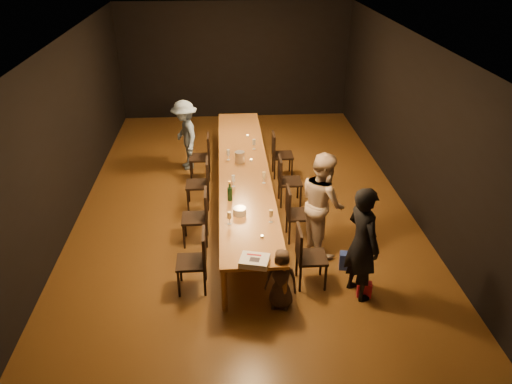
{
  "coord_description": "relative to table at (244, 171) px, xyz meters",
  "views": [
    {
      "loc": [
        -0.33,
        -8.15,
        4.59
      ],
      "look_at": [
        0.13,
        -1.4,
        1.0
      ],
      "focal_mm": 35.0,
      "sensor_mm": 36.0,
      "label": 1
    }
  ],
  "objects": [
    {
      "name": "chair_right_1",
      "position": [
        0.85,
        -1.2,
        -0.24
      ],
      "size": [
        0.42,
        0.42,
        0.93
      ],
      "primitive_type": null,
      "rotation": [
        0.0,
        0.0,
        -1.57
      ],
      "color": "black",
      "rests_on": "ground"
    },
    {
      "name": "chair_right_0",
      "position": [
        0.85,
        -2.4,
        -0.24
      ],
      "size": [
        0.42,
        0.42,
        0.93
      ],
      "primitive_type": null,
      "rotation": [
        0.0,
        0.0,
        -1.57
      ],
      "color": "black",
      "rests_on": "ground"
    },
    {
      "name": "wineglass_1",
      "position": [
        0.31,
        -1.89,
        0.15
      ],
      "size": [
        0.06,
        0.06,
        0.21
      ],
      "primitive_type": null,
      "color": "beige",
      "rests_on": "table"
    },
    {
      "name": "wineglass_4",
      "position": [
        -0.27,
        0.38,
        0.15
      ],
      "size": [
        0.06,
        0.06,
        0.21
      ],
      "primitive_type": null,
      "color": "silver",
      "rests_on": "table"
    },
    {
      "name": "wineglass_2",
      "position": [
        -0.21,
        -0.71,
        0.15
      ],
      "size": [
        0.06,
        0.06,
        0.21
      ],
      "primitive_type": null,
      "color": "silver",
      "rests_on": "table"
    },
    {
      "name": "wineglass_3",
      "position": [
        0.31,
        -0.62,
        0.15
      ],
      "size": [
        0.06,
        0.06,
        0.21
      ],
      "primitive_type": null,
      "color": "beige",
      "rests_on": "table"
    },
    {
      "name": "chair_left_2",
      "position": [
        -0.85,
        0.0,
        -0.24
      ],
      "size": [
        0.42,
        0.42,
        0.93
      ],
      "primitive_type": null,
      "rotation": [
        0.0,
        0.0,
        1.57
      ],
      "color": "black",
      "rests_on": "ground"
    },
    {
      "name": "chair_left_0",
      "position": [
        -0.85,
        -2.4,
        -0.24
      ],
      "size": [
        0.42,
        0.42,
        0.93
      ],
      "primitive_type": null,
      "rotation": [
        0.0,
        0.0,
        1.57
      ],
      "color": "black",
      "rests_on": "ground"
    },
    {
      "name": "man_blue",
      "position": [
        -1.15,
        1.71,
        0.04
      ],
      "size": [
        0.82,
        1.08,
        1.49
      ],
      "primitive_type": "imported",
      "rotation": [
        0.0,
        0.0,
        -1.26
      ],
      "color": "#81A1C8",
      "rests_on": "ground"
    },
    {
      "name": "chair_left_3",
      "position": [
        -0.85,
        1.2,
        -0.24
      ],
      "size": [
        0.42,
        0.42,
        0.93
      ],
      "primitive_type": null,
      "rotation": [
        0.0,
        0.0,
        1.57
      ],
      "color": "black",
      "rests_on": "ground"
    },
    {
      "name": "tealight_near",
      "position": [
        0.15,
        -2.29,
        0.06
      ],
      "size": [
        0.05,
        0.05,
        0.03
      ],
      "primitive_type": "cylinder",
      "color": "#B2B7B2",
      "rests_on": "table"
    },
    {
      "name": "child",
      "position": [
        0.36,
        -2.85,
        -0.25
      ],
      "size": [
        0.5,
        0.39,
        0.89
      ],
      "primitive_type": "imported",
      "rotation": [
        0.0,
        0.0,
        -0.27
      ],
      "color": "#413024",
      "rests_on": "ground"
    },
    {
      "name": "woman_tan",
      "position": [
        1.15,
        -1.5,
        0.13
      ],
      "size": [
        0.8,
        0.93,
        1.66
      ],
      "primitive_type": "imported",
      "rotation": [
        0.0,
        0.0,
        1.81
      ],
      "color": "beige",
      "rests_on": "ground"
    },
    {
      "name": "tealight_mid",
      "position": [
        0.15,
        0.31,
        0.06
      ],
      "size": [
        0.05,
        0.05,
        0.03
      ],
      "primitive_type": "cylinder",
      "color": "#B2B7B2",
      "rests_on": "table"
    },
    {
      "name": "gift_bag_red",
      "position": [
        1.55,
        -2.75,
        -0.59
      ],
      "size": [
        0.21,
        0.14,
        0.23
      ],
      "primitive_type": "cube",
      "rotation": [
        0.0,
        0.0,
        -0.16
      ],
      "color": "#D72043",
      "rests_on": "ground"
    },
    {
      "name": "tealight_far",
      "position": [
        0.15,
        1.54,
        0.06
      ],
      "size": [
        0.05,
        0.05,
        0.03
      ],
      "primitive_type": "cylinder",
      "color": "#B2B7B2",
      "rests_on": "table"
    },
    {
      "name": "table",
      "position": [
        0.0,
        0.0,
        0.0
      ],
      "size": [
        0.9,
        6.0,
        0.75
      ],
      "color": "olive",
      "rests_on": "ground"
    },
    {
      "name": "chair_left_1",
      "position": [
        -0.85,
        -1.2,
        -0.24
      ],
      "size": [
        0.42,
        0.42,
        0.93
      ],
      "primitive_type": null,
      "rotation": [
        0.0,
        0.0,
        1.57
      ],
      "color": "black",
      "rests_on": "ground"
    },
    {
      "name": "wineglass_5",
      "position": [
        0.24,
        0.86,
        0.15
      ],
      "size": [
        0.06,
        0.06,
        0.21
      ],
      "primitive_type": null,
      "color": "silver",
      "rests_on": "table"
    },
    {
      "name": "gift_bag_blue",
      "position": [
        1.45,
        -2.09,
        -0.57
      ],
      "size": [
        0.24,
        0.18,
        0.27
      ],
      "primitive_type": "cube",
      "rotation": [
        0.0,
        0.0,
        -0.2
      ],
      "color": "#263DA5",
      "rests_on": "ground"
    },
    {
      "name": "birthday_cake",
      "position": [
        0.0,
        -2.9,
        0.09
      ],
      "size": [
        0.43,
        0.38,
        0.09
      ],
      "rotation": [
        0.0,
        0.0,
        -0.26
      ],
      "color": "white",
      "rests_on": "table"
    },
    {
      "name": "chair_right_2",
      "position": [
        0.85,
        0.0,
        -0.24
      ],
      "size": [
        0.42,
        0.42,
        0.93
      ],
      "primitive_type": null,
      "rotation": [
        0.0,
        0.0,
        -1.57
      ],
      "color": "black",
      "rests_on": "ground"
    },
    {
      "name": "plate_stack",
      "position": [
        -0.14,
        -1.64,
        0.1
      ],
      "size": [
        0.26,
        0.26,
        0.11
      ],
      "primitive_type": "cylinder",
      "rotation": [
        0.0,
        0.0,
        -0.41
      ],
      "color": "white",
      "rests_on": "table"
    },
    {
      "name": "wineglass_0",
      "position": [
        -0.3,
        -1.91,
        0.15
      ],
      "size": [
        0.06,
        0.06,
        0.21
      ],
      "primitive_type": null,
      "color": "beige",
      "rests_on": "table"
    },
    {
      "name": "champagne_bottle",
      "position": [
        -0.27,
        -1.18,
        0.22
      ],
      "size": [
        0.1,
        0.1,
        0.34
      ],
      "primitive_type": null,
      "rotation": [
        0.0,
        0.0,
        -0.3
      ],
      "color": "black",
      "rests_on": "table"
    },
    {
      "name": "room_shell",
      "position": [
        0.0,
        0.0,
        1.38
      ],
      "size": [
        6.04,
        10.04,
        3.02
      ],
      "color": "black",
      "rests_on": "ground"
    },
    {
      "name": "ice_bucket",
      "position": [
        -0.06,
        0.28,
        0.15
      ],
      "size": [
        0.2,
        0.2,
        0.2
      ],
      "primitive_type": "cylinder",
      "rotation": [
        0.0,
        0.0,
        -0.11
      ],
      "color": "#B2B2B7",
      "rests_on": "table"
    },
    {
      "name": "woman_birthday",
      "position": [
        1.47,
        -2.66,
        0.14
      ],
      "size": [
        0.6,
        0.72,
        1.68
      ],
      "primitive_type": "imported",
      "rotation": [
        0.0,
        0.0,
        1.95
      ],
      "color": "black",
      "rests_on": "ground"
    },
    {
      "name": "chair_right_3",
      "position": [
        0.85,
        1.2,
        -0.24
      ],
      "size": [
        0.42,
        0.42,
        0.93
      ],
      "primitive_type": null,
      "rotation": [
        0.0,
        0.0,
        -1.57
      ],
      "color": "black",
      "rests_on": "ground"
    },
    {
      "name": "ground",
      "position": [
        0.0,
        0.0,
        -0.7
      ],
      "size": [
        10.0,
        10.0,
        0.0
      ],
      "primitive_type": "plane",
      "color": "#402410",
      "rests_on": "ground"
    }
  ]
}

